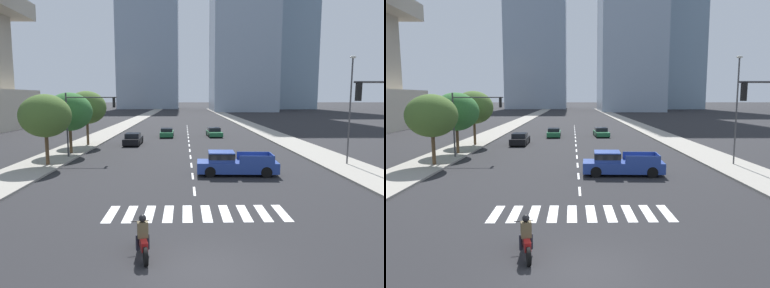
{
  "view_description": "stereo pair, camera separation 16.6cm",
  "coord_description": "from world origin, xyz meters",
  "views": [
    {
      "loc": [
        -0.6,
        -10.46,
        5.45
      ],
      "look_at": [
        0.0,
        15.6,
        2.0
      ],
      "focal_mm": 32.89,
      "sensor_mm": 36.0,
      "label": 1
    },
    {
      "loc": [
        -0.43,
        -10.46,
        5.45
      ],
      "look_at": [
        0.0,
        15.6,
        2.0
      ],
      "focal_mm": 32.89,
      "sensor_mm": 36.0,
      "label": 2
    }
  ],
  "objects": [
    {
      "name": "office_tower_left_skyline",
      "position": [
        -17.84,
        170.86,
        37.8
      ],
      "size": [
        29.04,
        29.0,
        82.72
      ],
      "color": "#8C9EB2",
      "rests_on": "ground"
    },
    {
      "name": "pickup_truck",
      "position": [
        2.88,
        13.97,
        0.81
      ],
      "size": [
        5.75,
        2.26,
        1.67
      ],
      "rotation": [
        0.0,
        0.0,
        3.09
      ],
      "color": "navy",
      "rests_on": "ground"
    },
    {
      "name": "sedan_green_1",
      "position": [
        -2.99,
        38.53,
        0.57
      ],
      "size": [
        1.9,
        4.61,
        1.21
      ],
      "rotation": [
        0.0,
        0.0,
        1.59
      ],
      "color": "#1E6038",
      "rests_on": "ground"
    },
    {
      "name": "street_tree_second",
      "position": [
        -11.46,
        23.21,
        4.11
      ],
      "size": [
        4.26,
        4.26,
        5.78
      ],
      "color": "#4C3823",
      "rests_on": "sidewalk_west"
    },
    {
      "name": "street_tree_nearest",
      "position": [
        -11.46,
        17.35,
        4.03
      ],
      "size": [
        3.97,
        3.97,
        5.58
      ],
      "color": "#4C3823",
      "rests_on": "sidewalk_west"
    },
    {
      "name": "ground_plane",
      "position": [
        0.0,
        0.0,
        0.0
      ],
      "size": [
        800.0,
        800.0,
        0.0
      ],
      "primitive_type": "plane",
      "color": "#232326"
    },
    {
      "name": "motorcycle_lead",
      "position": [
        -2.04,
        1.21,
        0.58
      ],
      "size": [
        0.83,
        2.16,
        1.49
      ],
      "rotation": [
        0.0,
        0.0,
        1.8
      ],
      "color": "black",
      "rests_on": "ground"
    },
    {
      "name": "street_tree_third",
      "position": [
        -11.46,
        29.24,
        4.34
      ],
      "size": [
        4.31,
        4.31,
        6.03
      ],
      "color": "#4C3823",
      "rests_on": "sidewalk_west"
    },
    {
      "name": "sidewalk_west",
      "position": [
        -12.26,
        30.0,
        0.07
      ],
      "size": [
        4.0,
        260.0,
        0.15
      ],
      "primitive_type": "cube",
      "color": "gray",
      "rests_on": "ground"
    },
    {
      "name": "street_lamp_east",
      "position": [
        12.56,
        17.18,
        5.02
      ],
      "size": [
        0.5,
        0.24,
        8.52
      ],
      "color": "#3F3F42",
      "rests_on": "sidewalk_east"
    },
    {
      "name": "lane_divider_center",
      "position": [
        0.0,
        33.6,
        0.0
      ],
      "size": [
        0.14,
        50.0,
        0.01
      ],
      "color": "silver",
      "rests_on": "ground"
    },
    {
      "name": "sedan_black_2",
      "position": [
        -6.52,
        30.29,
        0.63
      ],
      "size": [
        1.87,
        4.52,
        1.37
      ],
      "rotation": [
        0.0,
        0.0,
        1.56
      ],
      "color": "black",
      "rests_on": "ground"
    },
    {
      "name": "traffic_signal_far",
      "position": [
        -9.37,
        21.16,
        4.09
      ],
      "size": [
        4.78,
        0.28,
        5.72
      ],
      "color": "#333335",
      "rests_on": "sidewalk_west"
    },
    {
      "name": "sedan_green_0",
      "position": [
        3.67,
        38.98,
        0.57
      ],
      "size": [
        2.08,
        4.72,
        1.24
      ],
      "rotation": [
        0.0,
        0.0,
        -1.52
      ],
      "color": "#1E6038",
      "rests_on": "ground"
    },
    {
      "name": "office_tower_right_skyline",
      "position": [
        47.13,
        164.47,
        45.16
      ],
      "size": [
        29.49,
        22.0,
        100.02
      ],
      "color": "#7A93A8",
      "rests_on": "ground"
    },
    {
      "name": "sidewalk_east",
      "position": [
        12.26,
        30.0,
        0.07
      ],
      "size": [
        4.0,
        260.0,
        0.15
      ],
      "primitive_type": "cube",
      "color": "gray",
      "rests_on": "ground"
    },
    {
      "name": "crosswalk_near",
      "position": [
        -0.0,
        5.6,
        0.0
      ],
      "size": [
        8.55,
        2.49,
        0.01
      ],
      "color": "silver",
      "rests_on": "ground"
    }
  ]
}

